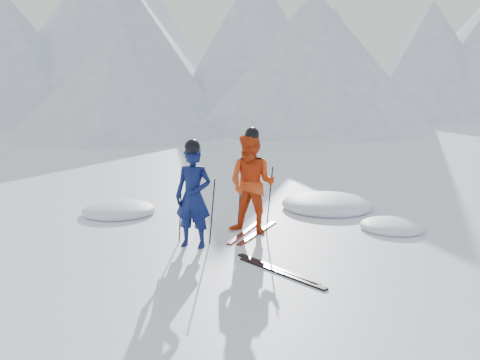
# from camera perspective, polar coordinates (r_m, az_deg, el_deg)

# --- Properties ---
(ground) EXTENTS (160.00, 160.00, 0.00)m
(ground) POSITION_cam_1_polar(r_m,az_deg,el_deg) (8.25, 11.69, -8.73)
(ground) COLOR white
(ground) RESTS_ON ground
(mountain_range) EXTENTS (106.15, 62.94, 15.53)m
(mountain_range) POSITION_cam_1_polar(r_m,az_deg,el_deg) (43.64, 23.22, 14.56)
(mountain_range) COLOR #B2BCD1
(mountain_range) RESTS_ON ground
(skier_blue) EXTENTS (0.64, 0.42, 1.73)m
(skier_blue) POSITION_cam_1_polar(r_m,az_deg,el_deg) (8.56, -5.28, -1.90)
(skier_blue) COLOR #0B1547
(skier_blue) RESTS_ON ground
(skier_red) EXTENTS (0.99, 0.81, 1.86)m
(skier_red) POSITION_cam_1_polar(r_m,az_deg,el_deg) (9.33, 1.35, -0.44)
(skier_red) COLOR red
(skier_red) RESTS_ON ground
(pole_blue_left) EXTENTS (0.12, 0.08, 1.15)m
(pole_blue_left) POSITION_cam_1_polar(r_m,az_deg,el_deg) (8.87, -6.72, -3.42)
(pole_blue_left) COLOR black
(pole_blue_left) RESTS_ON ground
(pole_blue_right) EXTENTS (0.12, 0.07, 1.15)m
(pole_blue_right) POSITION_cam_1_polar(r_m,az_deg,el_deg) (8.77, -3.14, -3.51)
(pole_blue_right) COLOR black
(pole_blue_right) RESTS_ON ground
(pole_red_left) EXTENTS (0.12, 0.10, 1.24)m
(pole_red_left) POSITION_cam_1_polar(r_m,az_deg,el_deg) (9.70, -0.01, -1.90)
(pole_red_left) COLOR black
(pole_red_left) RESTS_ON ground
(pole_red_right) EXTENTS (0.12, 0.09, 1.24)m
(pole_red_right) POSITION_cam_1_polar(r_m,az_deg,el_deg) (9.47, 3.32, -2.22)
(pole_red_right) COLOR black
(pole_red_right) RESTS_ON ground
(ski_worn_left) EXTENTS (0.24, 1.70, 0.03)m
(ski_worn_left) POSITION_cam_1_polar(r_m,az_deg,el_deg) (9.57, 0.62, -5.82)
(ski_worn_left) COLOR black
(ski_worn_left) RESTS_ON ground
(ski_worn_right) EXTENTS (0.35, 1.69, 0.03)m
(ski_worn_right) POSITION_cam_1_polar(r_m,az_deg,el_deg) (9.51, 2.03, -5.92)
(ski_worn_right) COLOR black
(ski_worn_right) RESTS_ON ground
(ski_loose_a) EXTENTS (1.44, 1.06, 0.03)m
(ski_loose_a) POSITION_cam_1_polar(r_m,az_deg,el_deg) (7.66, 4.06, -9.90)
(ski_loose_a) COLOR black
(ski_loose_a) RESTS_ON ground
(ski_loose_b) EXTENTS (1.47, 1.01, 0.03)m
(ski_loose_b) POSITION_cam_1_polar(r_m,az_deg,el_deg) (7.51, 4.58, -10.34)
(ski_loose_b) COLOR black
(ski_loose_b) RESTS_ON ground
(snow_lumps) EXTENTS (9.77, 5.63, 0.45)m
(snow_lumps) POSITION_cam_1_polar(r_m,az_deg,el_deg) (10.77, 6.63, -4.17)
(snow_lumps) COLOR white
(snow_lumps) RESTS_ON ground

